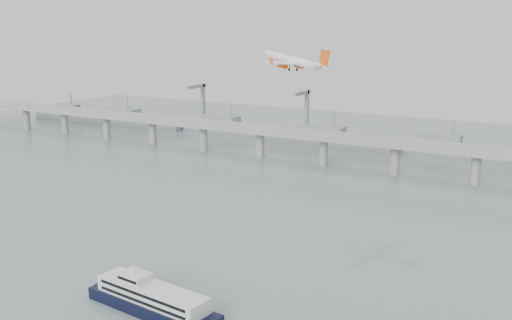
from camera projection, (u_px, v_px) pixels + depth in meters
The scene contains 5 objects.
ground at pixel (184, 279), 229.05m from camera, with size 900.00×900.00×0.00m, color slate.
bridge at pixel (364, 145), 394.67m from camera, with size 800.00×22.00×23.90m.
distant_fleet at pixel (222, 128), 527.24m from camera, with size 453.00×60.90×40.00m.
ferry at pixel (153, 300), 201.95m from camera, with size 85.77×21.20×16.18m.
airliner at pixel (294, 61), 290.65m from camera, with size 41.82×38.58×11.38m.
Camera 1 is at (130.18, -171.04, 95.39)m, focal length 42.00 mm.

